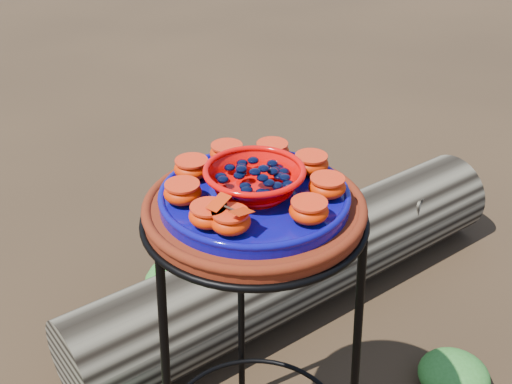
{
  "coord_description": "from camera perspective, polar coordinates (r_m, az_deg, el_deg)",
  "views": [
    {
      "loc": [
        -0.14,
        -0.94,
        1.32
      ],
      "look_at": [
        0.0,
        0.0,
        0.75
      ],
      "focal_mm": 45.0,
      "sensor_mm": 36.0,
      "label": 1
    }
  ],
  "objects": [
    {
      "name": "plant_stand",
      "position": [
        1.35,
        -0.12,
        -14.83
      ],
      "size": [
        0.44,
        0.44,
        0.7
      ],
      "primitive_type": null,
      "color": "black",
      "rests_on": "ground"
    },
    {
      "name": "terracotta_saucer",
      "position": [
        1.12,
        -0.13,
        -1.67
      ],
      "size": [
        0.38,
        0.38,
        0.03
      ],
      "primitive_type": "cylinder",
      "color": "#5F120B",
      "rests_on": "plant_stand"
    },
    {
      "name": "cobalt_plate",
      "position": [
        1.11,
        -0.14,
        -0.51
      ],
      "size": [
        0.33,
        0.33,
        0.02
      ],
      "primitive_type": "cylinder",
      "color": "#0F055C",
      "rests_on": "terracotta_saucer"
    },
    {
      "name": "red_bowl",
      "position": [
        1.09,
        -0.14,
        1.01
      ],
      "size": [
        0.16,
        0.16,
        0.05
      ],
      "primitive_type": null,
      "color": "#D80603",
      "rests_on": "cobalt_plate"
    },
    {
      "name": "glass_gems",
      "position": [
        1.08,
        -0.14,
        2.58
      ],
      "size": [
        0.13,
        0.13,
        0.02
      ],
      "primitive_type": null,
      "color": "black",
      "rests_on": "red_bowl"
    },
    {
      "name": "orange_half_0",
      "position": [
        0.99,
        -2.28,
        -2.63
      ],
      "size": [
        0.06,
        0.06,
        0.04
      ],
      "primitive_type": "ellipsoid",
      "color": "#AE0700",
      "rests_on": "cobalt_plate"
    },
    {
      "name": "orange_half_1",
      "position": [
        1.02,
        4.72,
        -1.7
      ],
      "size": [
        0.06,
        0.06,
        0.04
      ],
      "primitive_type": "ellipsoid",
      "color": "#AE0700",
      "rests_on": "cobalt_plate"
    },
    {
      "name": "orange_half_2",
      "position": [
        1.09,
        6.34,
        0.46
      ],
      "size": [
        0.06,
        0.06,
        0.04
      ],
      "primitive_type": "ellipsoid",
      "color": "#AE0700",
      "rests_on": "cobalt_plate"
    },
    {
      "name": "orange_half_3",
      "position": [
        1.16,
        4.91,
        2.5
      ],
      "size": [
        0.06,
        0.06,
        0.04
      ],
      "primitive_type": "ellipsoid",
      "color": "#AE0700",
      "rests_on": "cobalt_plate"
    },
    {
      "name": "orange_half_4",
      "position": [
        1.2,
        1.45,
        3.62
      ],
      "size": [
        0.06,
        0.06,
        0.04
      ],
      "primitive_type": "ellipsoid",
      "color": "#AE0700",
      "rests_on": "cobalt_plate"
    },
    {
      "name": "orange_half_5",
      "position": [
        1.19,
        -2.6,
        3.47
      ],
      "size": [
        0.06,
        0.06,
        0.04
      ],
      "primitive_type": "ellipsoid",
      "color": "#AE0700",
      "rests_on": "cobalt_plate"
    },
    {
      "name": "orange_half_6",
      "position": [
        1.15,
        -5.73,
        2.09
      ],
      "size": [
        0.06,
        0.06,
        0.04
      ],
      "primitive_type": "ellipsoid",
      "color": "#AE0700",
      "rests_on": "cobalt_plate"
    },
    {
      "name": "orange_half_7",
      "position": [
        1.07,
        -6.53,
        -0.06
      ],
      "size": [
        0.06,
        0.06,
        0.04
      ],
      "primitive_type": "ellipsoid",
      "color": "#AE0700",
      "rests_on": "cobalt_plate"
    },
    {
      "name": "orange_half_8",
      "position": [
        1.01,
        -4.21,
        -2.09
      ],
      "size": [
        0.06,
        0.06,
        0.04
      ],
      "primitive_type": "ellipsoid",
      "color": "#AE0700",
      "rests_on": "cobalt_plate"
    },
    {
      "name": "butterfly",
      "position": [
        0.98,
        -2.31,
        -1.42
      ],
      "size": [
        0.1,
        0.09,
        0.01
      ],
      "primitive_type": null,
      "rotation": [
        0.0,
        0.0,
        0.77
      ],
      "color": "#BB2403",
      "rests_on": "orange_half_0"
    },
    {
      "name": "driftwood_log",
      "position": [
        1.96,
        3.71,
        -6.45
      ],
      "size": [
        1.47,
        1.02,
        0.27
      ],
      "primitive_type": null,
      "rotation": [
        0.0,
        0.0,
        0.48
      ],
      "color": "black",
      "rests_on": "ground"
    },
    {
      "name": "foliage_right",
      "position": [
        1.82,
        17.19,
        -15.24
      ],
      "size": [
        0.19,
        0.19,
        0.09
      ],
      "primitive_type": "ellipsoid",
      "color": "#26601D",
      "rests_on": "ground"
    },
    {
      "name": "foliage_back",
      "position": [
        1.99,
        -5.55,
        -7.92
      ],
      "size": [
        0.31,
        0.31,
        0.15
      ],
      "primitive_type": "ellipsoid",
      "color": "#26601D",
      "rests_on": "ground"
    }
  ]
}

